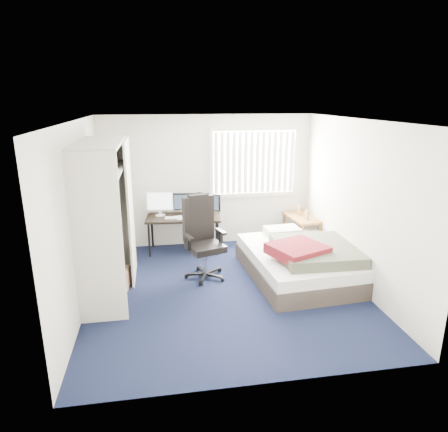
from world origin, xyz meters
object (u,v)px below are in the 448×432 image
office_chair (203,246)px  bed (301,260)px  desk (184,214)px  nightstand (301,220)px

office_chair → bed: (1.54, -0.32, -0.22)m
office_chair → bed: office_chair is taller
desk → nightstand: 2.26m
desk → office_chair: (0.22, -1.18, -0.21)m
office_chair → desk: bearing=100.5°
desk → office_chair: size_ratio=1.08×
desk → office_chair: 1.21m
desk → office_chair: bearing=-79.5°
nightstand → bed: size_ratio=0.43×
bed → desk: bearing=139.6°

